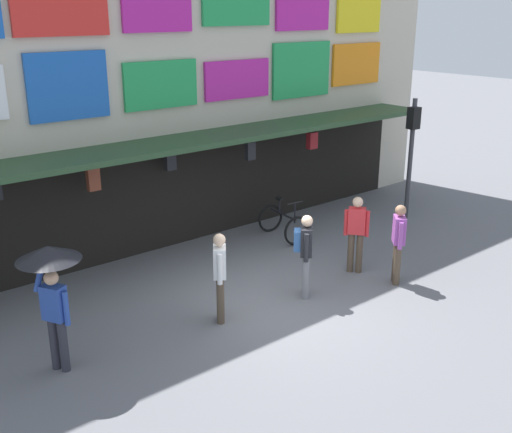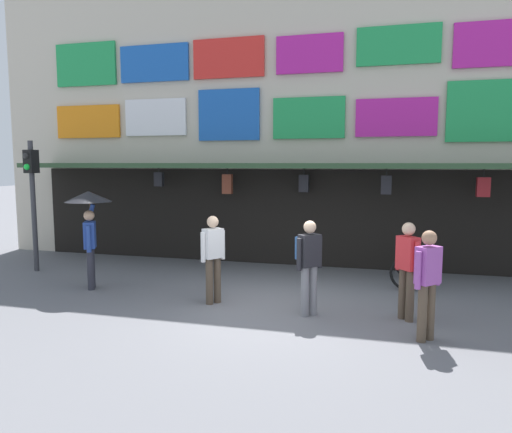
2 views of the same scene
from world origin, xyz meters
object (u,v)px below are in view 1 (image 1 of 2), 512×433
object	(u,v)px
pedestrian_in_purple	(356,230)
pedestrian_in_red	(220,273)
bicycle_parked	(283,223)
traffic_light_far	(412,140)
pedestrian_with_umbrella	(51,273)
pedestrian_in_white	(398,240)
pedestrian_in_green	(305,250)

from	to	relation	value
pedestrian_in_purple	pedestrian_in_red	bearing A→B (deg)	178.83
bicycle_parked	pedestrian_in_red	world-z (taller)	pedestrian_in_red
traffic_light_far	pedestrian_in_red	world-z (taller)	traffic_light_far
pedestrian_in_purple	pedestrian_with_umbrella	distance (m)	6.42
bicycle_parked	pedestrian_in_white	distance (m)	3.44
bicycle_parked	pedestrian_in_purple	distance (m)	2.55
bicycle_parked	pedestrian_in_white	xyz separation A→B (m)	(0.07, -3.39, 0.55)
pedestrian_in_red	pedestrian_in_purple	world-z (taller)	same
traffic_light_far	pedestrian_in_green	distance (m)	5.79
pedestrian_in_purple	pedestrian_with_umbrella	size ratio (longest dim) A/B	0.81
bicycle_parked	pedestrian_in_red	distance (m)	4.43
bicycle_parked	pedestrian_in_green	xyz separation A→B (m)	(-1.83, -2.65, 0.59)
traffic_light_far	bicycle_parked	size ratio (longest dim) A/B	2.59
bicycle_parked	pedestrian_with_umbrella	size ratio (longest dim) A/B	0.59
pedestrian_in_white	pedestrian_in_red	xyz separation A→B (m)	(-3.74, 0.98, 0.00)
pedestrian_in_green	pedestrian_with_umbrella	size ratio (longest dim) A/B	0.81
pedestrian_in_red	pedestrian_in_purple	bearing A→B (deg)	-1.17
pedestrian_in_red	pedestrian_in_purple	size ratio (longest dim) A/B	1.00
pedestrian_in_white	bicycle_parked	bearing A→B (deg)	91.12
pedestrian_in_purple	bicycle_parked	bearing A→B (deg)	85.95
bicycle_parked	pedestrian_in_green	bearing A→B (deg)	-124.63
pedestrian_with_umbrella	pedestrian_in_white	bearing A→B (deg)	-11.18
pedestrian_in_white	pedestrian_in_purple	size ratio (longest dim) A/B	1.00
pedestrian_in_white	pedestrian_with_umbrella	world-z (taller)	pedestrian_with_umbrella
traffic_light_far	bicycle_parked	distance (m)	4.10
bicycle_parked	pedestrian_in_white	world-z (taller)	pedestrian_in_white
pedestrian_in_white	pedestrian_with_umbrella	xyz separation A→B (m)	(-6.61, 1.31, 0.69)
pedestrian_in_green	pedestrian_with_umbrella	distance (m)	4.80
pedestrian_in_white	pedestrian_in_green	xyz separation A→B (m)	(-1.89, 0.74, 0.04)
traffic_light_far	bicycle_parked	bearing A→B (deg)	165.22
traffic_light_far	pedestrian_with_umbrella	world-z (taller)	traffic_light_far
pedestrian_in_white	pedestrian_in_green	size ratio (longest dim) A/B	1.00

